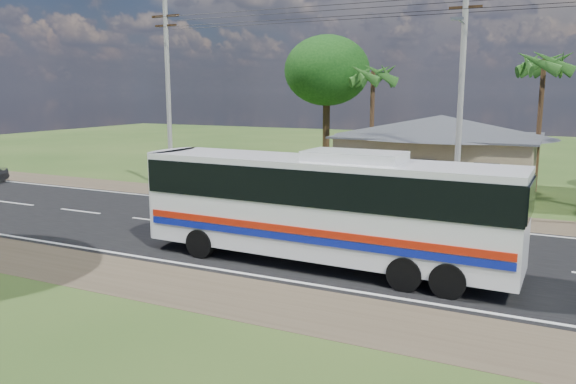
# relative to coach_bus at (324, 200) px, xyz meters

# --- Properties ---
(ground) EXTENTS (120.00, 120.00, 0.00)m
(ground) POSITION_rel_coach_bus_xyz_m (-0.26, 2.72, -2.22)
(ground) COLOR #284619
(ground) RESTS_ON ground
(road) EXTENTS (120.00, 16.00, 0.03)m
(road) POSITION_rel_coach_bus_xyz_m (-0.26, 2.72, -2.21)
(road) COLOR black
(road) RESTS_ON ground
(house) EXTENTS (12.40, 10.00, 5.00)m
(house) POSITION_rel_coach_bus_xyz_m (0.74, 15.71, 0.43)
(house) COLOR tan
(house) RESTS_ON ground
(utility_poles) EXTENTS (32.80, 2.22, 11.00)m
(utility_poles) POSITION_rel_coach_bus_xyz_m (2.41, 9.20, 3.55)
(utility_poles) COLOR #9E9E99
(utility_poles) RESTS_ON ground
(palm_mid) EXTENTS (2.80, 2.80, 8.20)m
(palm_mid) POSITION_rel_coach_bus_xyz_m (5.74, 18.22, 4.94)
(palm_mid) COLOR #47301E
(palm_mid) RESTS_ON ground
(palm_far) EXTENTS (2.80, 2.80, 7.70)m
(palm_far) POSITION_rel_coach_bus_xyz_m (-4.26, 18.72, 4.46)
(palm_far) COLOR #47301E
(palm_far) RESTS_ON ground
(tree_behind_house) EXTENTS (6.00, 6.00, 9.61)m
(tree_behind_house) POSITION_rel_coach_bus_xyz_m (-8.26, 20.72, 4.90)
(tree_behind_house) COLOR #47301E
(tree_behind_house) RESTS_ON ground
(coach_bus) EXTENTS (12.56, 3.00, 3.88)m
(coach_bus) POSITION_rel_coach_bus_xyz_m (0.00, 0.00, 0.00)
(coach_bus) COLOR silver
(coach_bus) RESTS_ON ground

